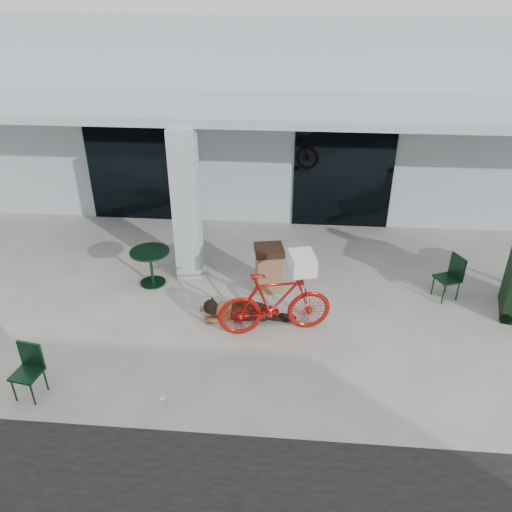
# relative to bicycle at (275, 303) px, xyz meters

# --- Properties ---
(ground) EXTENTS (80.00, 80.00, 0.00)m
(ground) POSITION_rel_bicycle_xyz_m (-0.39, -0.40, -0.60)
(ground) COLOR #BBB8B1
(ground) RESTS_ON ground
(building) EXTENTS (22.00, 7.00, 4.50)m
(building) POSITION_rel_bicycle_xyz_m (-0.39, 8.10, 1.65)
(building) COLOR #A9B7C0
(building) RESTS_ON ground
(storefront_glass_left) EXTENTS (2.80, 0.06, 2.70)m
(storefront_glass_left) POSITION_rel_bicycle_xyz_m (-3.59, 4.58, 0.75)
(storefront_glass_left) COLOR black
(storefront_glass_left) RESTS_ON ground
(storefront_glass_right) EXTENTS (2.40, 0.06, 2.70)m
(storefront_glass_right) POSITION_rel_bicycle_xyz_m (1.41, 4.58, 0.75)
(storefront_glass_right) COLOR black
(storefront_glass_right) RESTS_ON ground
(column) EXTENTS (0.50, 0.50, 3.12)m
(column) POSITION_rel_bicycle_xyz_m (-1.89, 1.90, 0.96)
(column) COLOR #A9B7C0
(column) RESTS_ON ground
(overhang) EXTENTS (22.00, 2.80, 0.18)m
(overhang) POSITION_rel_bicycle_xyz_m (-0.39, 3.20, 2.61)
(overhang) COLOR #A9B7C0
(overhang) RESTS_ON column
(bicycle) EXTENTS (2.08, 1.02, 1.20)m
(bicycle) POSITION_rel_bicycle_xyz_m (0.00, 0.00, 0.00)
(bicycle) COLOR #A5130D
(bicycle) RESTS_ON ground
(laundry_basket) EXTENTS (0.51, 0.61, 0.32)m
(laundry_basket) POSITION_rel_bicycle_xyz_m (0.44, 0.11, 0.76)
(laundry_basket) COLOR white
(laundry_basket) RESTS_ON bicycle
(dog) EXTENTS (1.34, 0.60, 0.43)m
(dog) POSITION_rel_bicycle_xyz_m (-0.59, 0.30, -0.39)
(dog) COLOR black
(dog) RESTS_ON ground
(cup_near_dog) EXTENTS (0.09, 0.09, 0.10)m
(cup_near_dog) POSITION_rel_bicycle_xyz_m (-1.55, -1.90, -0.55)
(cup_near_dog) COLOR white
(cup_near_dog) RESTS_ON ground
(cafe_table_near) EXTENTS (1.01, 1.01, 0.75)m
(cafe_table_near) POSITION_rel_bicycle_xyz_m (-2.59, 1.40, -0.23)
(cafe_table_near) COLOR black
(cafe_table_near) RESTS_ON ground
(cafe_chair_near) EXTENTS (0.45, 0.48, 0.86)m
(cafe_chair_near) POSITION_rel_bicycle_xyz_m (-3.55, -1.90, -0.17)
(cafe_chair_near) COLOR black
(cafe_chair_near) RESTS_ON ground
(cafe_chair_far_b) EXTENTS (0.57, 0.55, 0.90)m
(cafe_chair_far_b) POSITION_rel_bicycle_xyz_m (3.27, 1.37, -0.15)
(cafe_chair_far_b) COLOR black
(cafe_chair_far_b) RESTS_ON ground
(trash_receptacle) EXTENTS (0.65, 0.65, 0.94)m
(trash_receptacle) POSITION_rel_bicycle_xyz_m (-0.19, 1.40, -0.13)
(trash_receptacle) COLOR brown
(trash_receptacle) RESTS_ON ground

